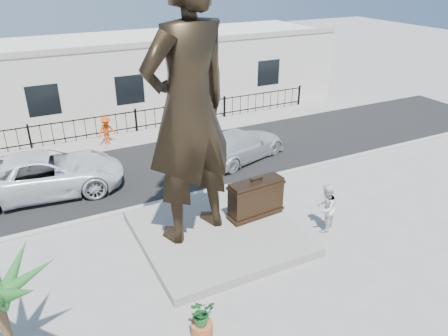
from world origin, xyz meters
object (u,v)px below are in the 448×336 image
object	(u,v)px
statue	(188,109)
tourist	(326,208)
car_white	(45,174)
suitcase	(256,198)

from	to	relation	value
statue	tourist	bearing A→B (deg)	143.30
tourist	car_white	bearing A→B (deg)	-73.84
tourist	suitcase	bearing A→B (deg)	-70.50
car_white	suitcase	bearing A→B (deg)	-126.12
tourist	car_white	distance (m)	11.09
statue	suitcase	distance (m)	4.34
suitcase	tourist	world-z (taller)	tourist
statue	car_white	world-z (taller)	statue
suitcase	car_white	distance (m)	8.66
tourist	car_white	size ratio (longest dim) A/B	0.29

